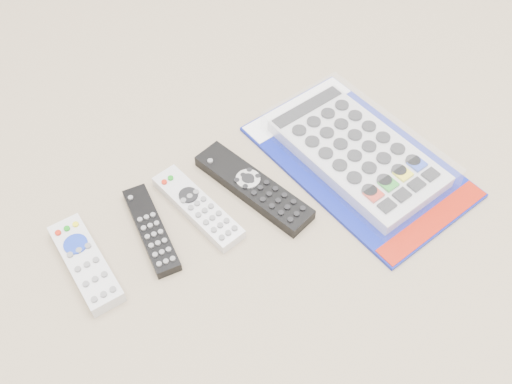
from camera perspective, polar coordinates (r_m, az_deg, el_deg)
remote_small_grey at (r=0.85m, az=-16.67°, el=-6.81°), size 0.05×0.16×0.02m
remote_slim_black at (r=0.86m, az=-10.43°, el=-3.72°), size 0.06×0.17×0.02m
remote_silver_dvd at (r=0.88m, az=-5.83°, el=-1.52°), size 0.06×0.18×0.02m
remote_large_black at (r=0.89m, az=-0.22°, el=0.47°), size 0.09×0.22×0.02m
jumbo_remote_packaged at (r=0.94m, az=10.10°, el=3.99°), size 0.23×0.37×0.05m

